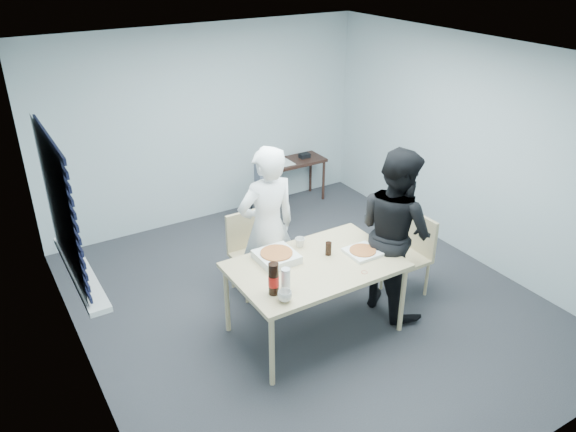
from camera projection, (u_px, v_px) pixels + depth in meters
room at (65, 216)px, 4.70m from camera, size 5.00×5.00×5.00m
dining_table at (315, 269)px, 5.32m from camera, size 1.59×1.01×0.77m
chair_far at (249, 247)px, 6.10m from camera, size 0.42×0.42×0.89m
chair_right at (413, 250)px, 6.05m from camera, size 0.42×0.42×0.89m
person_white at (267, 229)px, 5.68m from camera, size 0.65×0.42×1.77m
person_black at (395, 232)px, 5.63m from camera, size 0.47×0.86×1.77m
side_table at (292, 166)px, 8.10m from camera, size 0.97×0.43×0.64m
stool at (268, 201)px, 7.31m from camera, size 0.40×0.40×0.56m
backpack at (268, 179)px, 7.15m from camera, size 0.31×0.22×0.43m
pizza_box_a at (276, 256)px, 5.33m from camera, size 0.36×0.36×0.09m
pizza_box_b at (363, 252)px, 5.45m from camera, size 0.30×0.30×0.04m
mug_a at (285, 296)px, 4.74m from camera, size 0.17×0.17×0.10m
mug_b at (300, 242)px, 5.56m from camera, size 0.10×0.10×0.09m
cola_glass at (328, 249)px, 5.41m from camera, size 0.07×0.07×0.13m
soda_bottle at (274, 279)px, 4.79m from camera, size 0.09×0.09×0.30m
plastic_cups at (286, 279)px, 4.89m from camera, size 0.11×0.11×0.20m
rubber_band at (364, 272)px, 5.16m from camera, size 0.06×0.06×0.00m
papers at (283, 162)px, 8.00m from camera, size 0.33×0.39×0.01m
black_box at (304, 156)px, 8.16m from camera, size 0.16×0.13×0.06m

